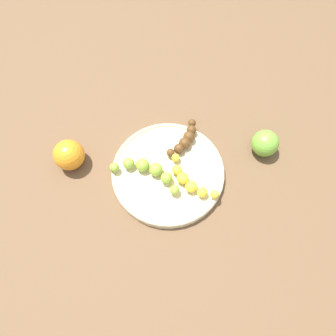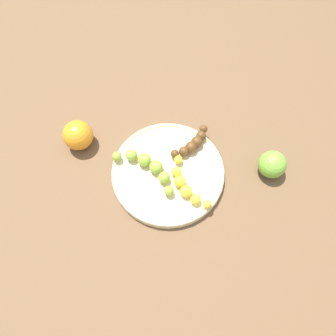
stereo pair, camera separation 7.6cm
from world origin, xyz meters
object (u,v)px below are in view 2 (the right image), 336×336
apple_green (272,164)px  orange_fruit (78,135)px  banana_overripe (193,144)px  fruit_bowl (168,172)px  banana_green (148,166)px  banana_yellow (186,185)px

apple_green → orange_fruit: 0.49m
banana_overripe → fruit_bowl: bearing=-86.9°
banana_green → orange_fruit: size_ratio=2.30×
banana_yellow → orange_fruit: (0.02, 0.30, 0.00)m
fruit_bowl → banana_overripe: (0.09, -0.03, 0.02)m
fruit_bowl → banana_overripe: bearing=-19.9°
fruit_bowl → banana_yellow: size_ratio=2.26×
orange_fruit → banana_yellow: bearing=-94.4°
apple_green → orange_fruit: bearing=102.4°
banana_yellow → fruit_bowl: bearing=-74.4°
banana_green → banana_yellow: banana_green is taller
banana_overripe → apple_green: bearing=28.1°
apple_green → banana_green: bearing=112.8°
banana_yellow → orange_fruit: 0.30m
banana_green → banana_overripe: (0.10, -0.08, -0.00)m
banana_green → banana_overripe: bearing=-25.3°
banana_green → banana_yellow: 0.10m
banana_overripe → orange_fruit: orange_fruit is taller
banana_overripe → apple_green: 0.20m
banana_yellow → banana_overripe: size_ratio=1.07×
fruit_bowl → orange_fruit: bearing=90.0°
banana_green → apple_green: bearing=-54.0°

